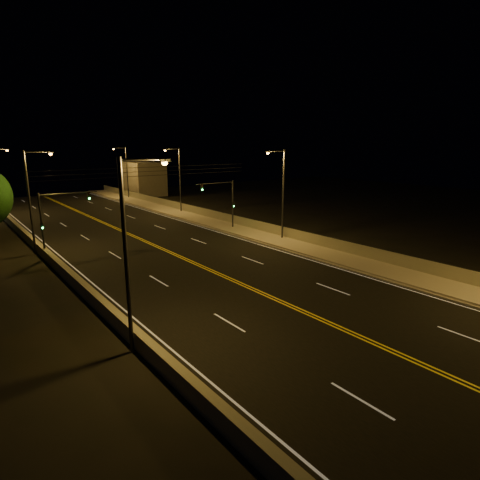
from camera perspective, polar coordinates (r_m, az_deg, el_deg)
ground at (r=20.70m, az=28.08°, el=-17.01°), size 160.00×160.00×0.00m
road at (r=33.13m, az=-4.87°, el=-4.04°), size 18.00×120.00×0.02m
sidewalk at (r=39.69m, az=8.39°, el=-0.96°), size 3.60×120.00×0.30m
curb at (r=38.43m, az=6.43°, el=-1.50°), size 0.14×120.00×0.15m
parapet_wall at (r=40.71m, az=10.04°, el=0.28°), size 0.30×120.00×1.00m
jersey_barrier at (r=29.23m, az=-21.41°, el=-6.44°), size 0.45×120.00×0.93m
distant_building_right at (r=83.31m, az=-13.74°, el=8.49°), size 6.00×10.00×6.47m
parapet_rail at (r=40.59m, az=10.07°, el=1.01°), size 0.06×120.00×0.06m
lane_markings at (r=33.07m, az=-4.80°, el=-4.05°), size 17.32×116.00×0.00m
streetlight_1 at (r=41.70m, az=5.91°, el=7.18°), size 2.55×0.28×9.43m
streetlight_2 at (r=59.43m, az=-8.78°, el=8.97°), size 2.55×0.28×9.43m
streetlight_3 at (r=77.44m, az=-15.98°, el=9.63°), size 2.55×0.28×9.43m
streetlight_4 at (r=19.36m, az=-15.29°, el=-0.55°), size 2.55×0.28×9.43m
streetlight_5 at (r=40.88m, az=-27.46°, el=5.61°), size 2.55×0.28×9.43m
traffic_signal_right at (r=46.90m, az=-2.06°, el=5.84°), size 5.11×0.31×5.84m
traffic_signal_left at (r=39.31m, az=-24.99°, el=3.09°), size 5.11×0.31×5.84m
overhead_wires at (r=40.04m, az=-12.52°, el=9.51°), size 22.00×0.03×0.83m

